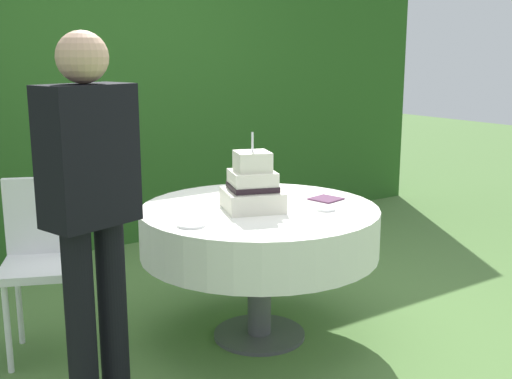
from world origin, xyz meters
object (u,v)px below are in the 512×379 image
Objects in this scene: napkin_stack at (326,199)px; garden_chair at (45,249)px; serving_plate_far at (191,225)px; standing_person at (91,205)px; cake_table at (259,230)px; wedding_cake at (253,187)px; serving_plate_near at (325,209)px.

garden_chair is (-1.38, 0.57, -0.19)m from napkin_stack.
standing_person is (-0.53, -0.15, 0.20)m from serving_plate_far.
wedding_cake is at bearing -166.25° from cake_table.
serving_plate_near is 0.72m from serving_plate_far.
serving_plate_near is (0.25, -0.24, 0.13)m from cake_table.
serving_plate_far is (-0.42, -0.11, -0.11)m from wedding_cake.
cake_table is 1.08m from standing_person.
garden_chair is at bearing 152.76° from cake_table.
cake_table is 0.37m from serving_plate_near.
standing_person reaches higher than serving_plate_near.
serving_plate_near is at bearing 1.39° from standing_person.
garden_chair reaches higher than serving_plate_near.
serving_plate_far is 0.90× the size of napkin_stack.
serving_plate_far is at bearing -176.23° from napkin_stack.
serving_plate_far reaches higher than cake_table.
wedding_cake is at bearing 15.04° from standing_person.
serving_plate_near is 0.23m from napkin_stack.
serving_plate_near is at bearing -43.76° from cake_table.
garden_chair is at bearing 157.70° from napkin_stack.
napkin_stack is at bearing -22.30° from garden_chair.
serving_plate_far is 0.83m from garden_chair.
standing_person reaches higher than cake_table.
wedding_cake reaches higher than napkin_stack.
cake_table is 9.41× the size of serving_plate_far.
napkin_stack is (0.45, -0.05, -0.11)m from wedding_cake.
wedding_cake is 3.01× the size of serving_plate_far.
garden_chair is 0.86m from standing_person.
wedding_cake is at bearing 142.84° from serving_plate_near.
serving_plate_near is at bearing -37.16° from wedding_cake.
standing_person reaches higher than wedding_cake.
wedding_cake is 0.98m from standing_person.
standing_person is at bearing -171.68° from napkin_stack.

